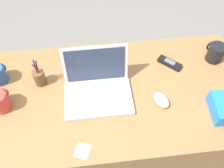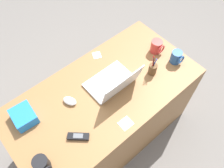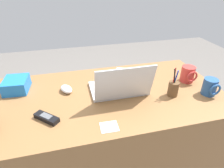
{
  "view_description": "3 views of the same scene",
  "coord_description": "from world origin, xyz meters",
  "px_view_note": "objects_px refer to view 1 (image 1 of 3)",
  "views": [
    {
      "loc": [
        -0.09,
        -0.71,
        1.79
      ],
      "look_at": [
        -0.01,
        -0.01,
        0.82
      ],
      "focal_mm": 39.1,
      "sensor_mm": 36.0,
      "label": 1
    },
    {
      "loc": [
        0.53,
        0.7,
        2.14
      ],
      "look_at": [
        -0.07,
        0.02,
        0.78
      ],
      "focal_mm": 37.29,
      "sensor_mm": 36.0,
      "label": 2
    },
    {
      "loc": [
        0.2,
        0.95,
        1.37
      ],
      "look_at": [
        -0.03,
        0.02,
        0.81
      ],
      "focal_mm": 30.48,
      "sensor_mm": 36.0,
      "label": 3
    }
  ],
  "objects_px": {
    "laptop": "(97,88)",
    "coffee_mug_spare": "(215,52)",
    "coffee_mug_white": "(0,101)",
    "pen_holder": "(39,77)",
    "cordless_phone": "(170,63)",
    "computer_mouse": "(161,100)"
  },
  "relations": [
    {
      "from": "computer_mouse",
      "to": "coffee_mug_white",
      "type": "relative_size",
      "value": 0.93
    },
    {
      "from": "laptop",
      "to": "coffee_mug_spare",
      "type": "xyz_separation_m",
      "value": [
        0.68,
        0.16,
        0.01
      ]
    },
    {
      "from": "coffee_mug_white",
      "to": "coffee_mug_spare",
      "type": "height_order",
      "value": "coffee_mug_white"
    },
    {
      "from": "laptop",
      "to": "cordless_phone",
      "type": "xyz_separation_m",
      "value": [
        0.42,
        0.15,
        -0.03
      ]
    },
    {
      "from": "coffee_mug_spare",
      "to": "coffee_mug_white",
      "type": "bearing_deg",
      "value": -170.57
    },
    {
      "from": "computer_mouse",
      "to": "coffee_mug_spare",
      "type": "xyz_separation_m",
      "value": [
        0.37,
        0.26,
        0.03
      ]
    },
    {
      "from": "coffee_mug_white",
      "to": "pen_holder",
      "type": "distance_m",
      "value": 0.22
    },
    {
      "from": "laptop",
      "to": "pen_holder",
      "type": "distance_m",
      "value": 0.31
    },
    {
      "from": "cordless_phone",
      "to": "pen_holder",
      "type": "distance_m",
      "value": 0.72
    },
    {
      "from": "laptop",
      "to": "cordless_phone",
      "type": "distance_m",
      "value": 0.45
    },
    {
      "from": "computer_mouse",
      "to": "laptop",
      "type": "bearing_deg",
      "value": 139.76
    },
    {
      "from": "pen_holder",
      "to": "coffee_mug_white",
      "type": "bearing_deg",
      "value": -144.16
    },
    {
      "from": "cordless_phone",
      "to": "pen_holder",
      "type": "height_order",
      "value": "pen_holder"
    },
    {
      "from": "coffee_mug_white",
      "to": "coffee_mug_spare",
      "type": "distance_m",
      "value": 1.18
    },
    {
      "from": "laptop",
      "to": "pen_holder",
      "type": "bearing_deg",
      "value": 161.56
    },
    {
      "from": "laptop",
      "to": "cordless_phone",
      "type": "relative_size",
      "value": 2.63
    },
    {
      "from": "laptop",
      "to": "pen_holder",
      "type": "xyz_separation_m",
      "value": [
        -0.3,
        0.1,
        0.0
      ]
    },
    {
      "from": "coffee_mug_white",
      "to": "coffee_mug_spare",
      "type": "xyz_separation_m",
      "value": [
        1.16,
        0.19,
        -0.0
      ]
    },
    {
      "from": "computer_mouse",
      "to": "pen_holder",
      "type": "bearing_deg",
      "value": 138.96
    },
    {
      "from": "coffee_mug_spare",
      "to": "cordless_phone",
      "type": "bearing_deg",
      "value": -176.87
    },
    {
      "from": "coffee_mug_spare",
      "to": "pen_holder",
      "type": "xyz_separation_m",
      "value": [
        -0.98,
        -0.06,
        -0.0
      ]
    },
    {
      "from": "cordless_phone",
      "to": "coffee_mug_white",
      "type": "bearing_deg",
      "value": -168.78
    }
  ]
}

